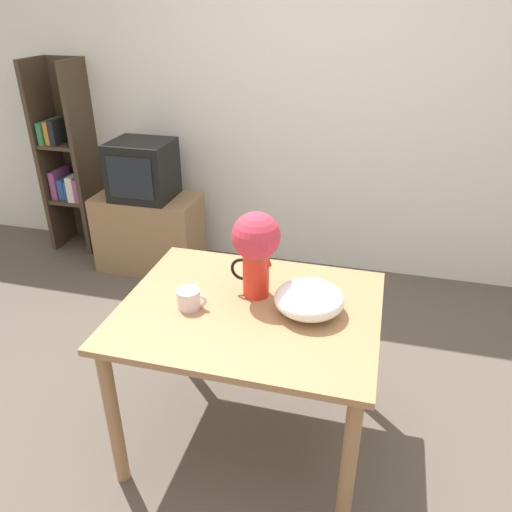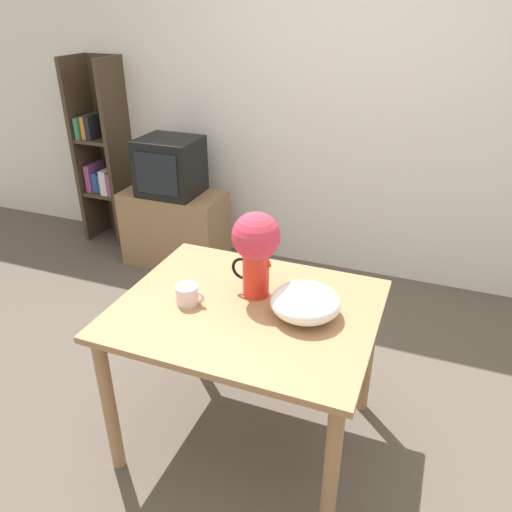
% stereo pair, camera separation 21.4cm
% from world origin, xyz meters
% --- Properties ---
extents(ground_plane, '(12.00, 12.00, 0.00)m').
position_xyz_m(ground_plane, '(0.00, 0.00, 0.00)').
color(ground_plane, brown).
extents(wall_back, '(8.00, 0.05, 2.60)m').
position_xyz_m(wall_back, '(0.00, 1.86, 1.30)').
color(wall_back, silver).
rests_on(wall_back, ground_plane).
extents(table, '(1.10, 0.90, 0.76)m').
position_xyz_m(table, '(0.01, -0.03, 0.64)').
color(table, '#A3754C').
rests_on(table, ground_plane).
extents(flower_vase, '(0.22, 0.21, 0.39)m').
position_xyz_m(flower_vase, '(0.01, 0.08, 1.00)').
color(flower_vase, red).
rests_on(flower_vase, table).
extents(coffee_mug, '(0.13, 0.10, 0.08)m').
position_xyz_m(coffee_mug, '(-0.24, -0.09, 0.80)').
color(coffee_mug, silver).
rests_on(coffee_mug, table).
extents(white_bowl, '(0.29, 0.29, 0.13)m').
position_xyz_m(white_bowl, '(0.26, 0.00, 0.82)').
color(white_bowl, white).
rests_on(white_bowl, table).
extents(tv_stand, '(0.79, 0.40, 0.60)m').
position_xyz_m(tv_stand, '(-1.21, 1.45, 0.30)').
color(tv_stand, '#8E6B47').
rests_on(tv_stand, ground_plane).
extents(tv_set, '(0.44, 0.40, 0.42)m').
position_xyz_m(tv_set, '(-1.21, 1.44, 0.81)').
color(tv_set, black).
rests_on(tv_set, tv_stand).
extents(bookshelf, '(0.38, 0.34, 1.53)m').
position_xyz_m(bookshelf, '(-1.99, 1.69, 0.74)').
color(bookshelf, '#423323').
rests_on(bookshelf, ground_plane).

